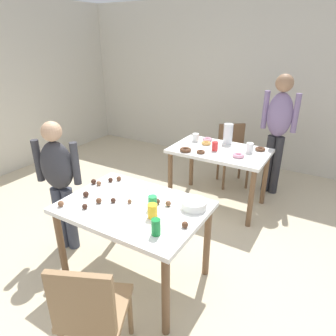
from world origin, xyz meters
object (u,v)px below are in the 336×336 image
object	(u,v)px
chair_far_table	(232,151)
soda_can	(156,227)
pitcher_far	(228,134)
dining_table_far	(219,158)
person_girl_near	(59,178)
dining_table_near	(134,215)
person_adult_far	(278,125)
chair_near_table	(91,309)
mixing_bowl	(194,204)

from	to	relation	value
chair_far_table	soda_can	size ratio (longest dim) A/B	7.13
chair_far_table	pitcher_far	xyz separation A→B (m)	(0.06, -0.42, 0.38)
dining_table_far	person_girl_near	world-z (taller)	person_girl_near
pitcher_far	person_girl_near	bearing A→B (deg)	-116.97
dining_table_near	person_adult_far	xyz separation A→B (m)	(0.63, 2.30, 0.32)
soda_can	chair_far_table	bearing A→B (deg)	97.37
dining_table_near	chair_far_table	world-z (taller)	chair_far_table
person_girl_near	chair_near_table	bearing A→B (deg)	-34.80
chair_near_table	pitcher_far	bearing A→B (deg)	93.16
chair_near_table	dining_table_far	bearing A→B (deg)	93.37
dining_table_far	person_adult_far	distance (m)	0.92
dining_table_far	chair_near_table	distance (m)	2.41
dining_table_near	person_adult_far	size ratio (longest dim) A/B	0.73
dining_table_far	chair_far_table	xyz separation A→B (m)	(-0.07, 0.71, -0.15)
dining_table_far	chair_near_table	xyz separation A→B (m)	(0.14, -2.40, -0.15)
dining_table_far	person_adult_far	world-z (taller)	person_adult_far
person_adult_far	chair_near_table	bearing A→B (deg)	-96.99
dining_table_near	mixing_bowl	xyz separation A→B (m)	(0.45, 0.21, 0.13)
person_girl_near	soda_can	xyz separation A→B (m)	(1.24, -0.23, 0.02)
dining_table_far	mixing_bowl	world-z (taller)	mixing_bowl
person_adult_far	mixing_bowl	xyz separation A→B (m)	(-0.18, -2.09, -0.19)
dining_table_near	person_girl_near	world-z (taller)	person_girl_near
dining_table_near	person_adult_far	world-z (taller)	person_adult_far
person_adult_far	mixing_bowl	bearing A→B (deg)	-95.06
chair_near_table	person_adult_far	size ratio (longest dim) A/B	0.54
dining_table_near	person_girl_near	xyz separation A→B (m)	(-0.86, -0.01, 0.14)
dining_table_far	pitcher_far	size ratio (longest dim) A/B	4.62
soda_can	dining_table_far	bearing A→B (deg)	98.12
dining_table_far	person_girl_near	size ratio (longest dim) A/B	0.87
mixing_bowl	dining_table_far	bearing A→B (deg)	103.46
mixing_bowl	pitcher_far	size ratio (longest dim) A/B	0.82
chair_near_table	soda_can	xyz separation A→B (m)	(0.12, 0.55, 0.31)
dining_table_near	pitcher_far	world-z (taller)	pitcher_far
chair_near_table	person_adult_far	world-z (taller)	person_adult_far
dining_table_near	chair_near_table	xyz separation A→B (m)	(0.25, -0.78, -0.16)
chair_near_table	soda_can	distance (m)	0.64
chair_near_table	person_girl_near	distance (m)	1.39
dining_table_far	mixing_bowl	size ratio (longest dim) A/B	5.61
person_girl_near	person_adult_far	distance (m)	2.76
chair_near_table	person_adult_far	xyz separation A→B (m)	(0.38, 3.09, 0.48)
person_girl_near	mixing_bowl	size ratio (longest dim) A/B	6.45
dining_table_far	soda_can	distance (m)	1.87
person_adult_far	dining_table_far	bearing A→B (deg)	-126.96
pitcher_far	soda_can	bearing A→B (deg)	-82.77
chair_far_table	mixing_bowl	world-z (taller)	chair_far_table
dining_table_near	chair_far_table	distance (m)	2.32
person_adult_far	dining_table_near	bearing A→B (deg)	-105.34
soda_can	person_adult_far	bearing A→B (deg)	84.25
chair_far_table	mixing_bowl	bearing A→B (deg)	-79.21
dining_table_near	chair_far_table	bearing A→B (deg)	88.87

